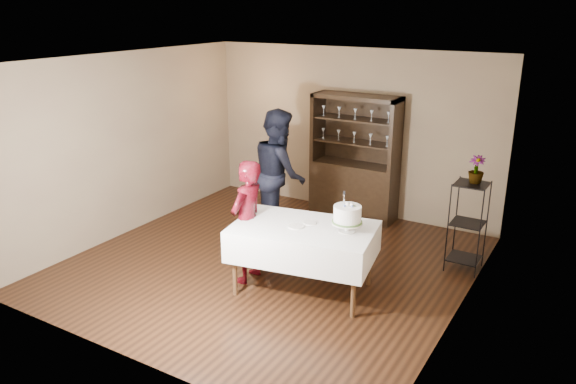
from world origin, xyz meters
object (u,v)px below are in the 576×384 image
Objects in this scene: plant_etagere at (468,223)px; woman at (247,222)px; china_hutch at (354,177)px; potted_plant at (476,170)px; cake at (347,216)px; cake_table at (303,242)px; man at (279,174)px.

woman is at bearing -143.45° from plant_etagere.
plant_etagere is 2.85m from woman.
woman is at bearing -94.32° from china_hutch.
potted_plant is at bearing 126.44° from woman.
cake is at bearing -125.13° from plant_etagere.
potted_plant is (1.06, 1.51, 0.33)m from cake.
china_hutch is 1.67× the size of plant_etagere.
cake is 1.88m from potted_plant.
woman is (-2.29, -1.70, 0.13)m from plant_etagere.
potted_plant is (1.57, 1.63, 0.72)m from cake_table.
woman is 1.29m from cake.
cake is (1.67, -1.23, 0.07)m from man.
man is (-0.42, 1.45, 0.18)m from woman.
woman is 2.95m from potted_plant.
plant_etagere is (2.08, -1.05, -0.01)m from china_hutch.
cake_table is 2.38m from potted_plant.
china_hutch is 1.47m from man.
potted_plant is (2.74, 0.28, 0.40)m from man.
china_hutch reaches higher than cake_table.
man reaches higher than cake.
plant_etagere is 2.74m from man.
cake is at bearing -67.58° from china_hutch.
cake_table is at bearing -134.14° from plant_etagere.
woman is 3.17× the size of cake.
china_hutch is at bearing 154.30° from potted_plant.
china_hutch is 2.76m from woman.
potted_plant is (2.11, -1.01, 0.70)m from china_hutch.
cake_table is 0.76m from woman.
china_hutch is 4.04× the size of cake.
man is 3.90× the size of cake.
potted_plant is (2.31, 1.73, 0.58)m from woman.
woman is at bearing -169.96° from cake.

